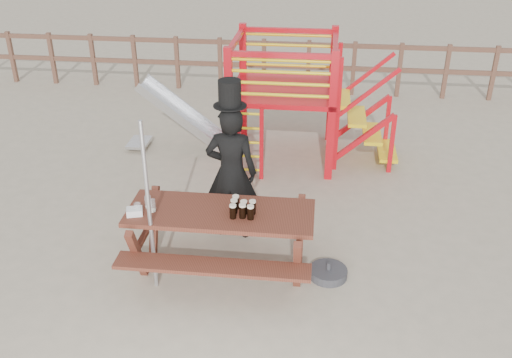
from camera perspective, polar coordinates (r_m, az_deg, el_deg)
ground at (r=7.01m, az=-1.31°, el=-9.96°), size 60.00×60.00×0.00m
back_fence at (r=13.02m, az=3.03°, el=11.76°), size 15.09×0.09×1.20m
playground_fort at (r=9.66m, az=2.35°, el=8.19°), size 4.71×1.84×2.10m
picnic_table at (r=6.86m, az=-3.50°, el=-5.47°), size 2.20×1.52×0.85m
man_with_hat at (r=7.38m, az=-2.48°, el=0.97°), size 0.68×0.45×2.17m
metal_pole at (r=6.43m, az=-10.65°, el=-2.97°), size 0.05×0.05×2.11m
parasol_base at (r=7.07m, az=7.23°, el=-9.28°), size 0.46×0.46×0.20m
paper_bag at (r=6.74m, az=-12.05°, el=-3.21°), size 0.21×0.19×0.08m
stout_pints at (r=6.57m, az=-1.44°, el=-2.93°), size 0.29×0.29×0.17m
empty_glasses at (r=6.77m, az=-10.94°, el=-2.67°), size 0.22×0.25×0.15m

